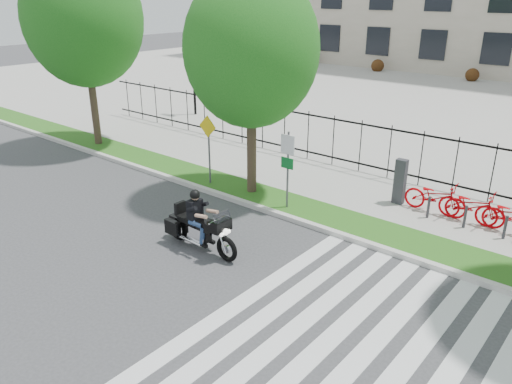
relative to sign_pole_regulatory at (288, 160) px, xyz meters
The scene contains 13 objects.
ground 4.90m from the sign_pole_regulatory, 89.32° to the right, with size 120.00×120.00×0.00m, color #3A3A3D.
curb 1.73m from the sign_pole_regulatory, 83.54° to the right, with size 60.00×0.20×0.15m, color beige.
grass_verge 1.71m from the sign_pole_regulatory, 81.69° to the left, with size 60.00×1.50×0.15m, color #275515.
sidewalk 3.32m from the sign_pole_regulatory, 88.92° to the left, with size 60.00×3.50×0.15m, color #AFADA4.
plaza 20.49m from the sign_pole_regulatory, 89.85° to the left, with size 80.00×34.00×0.10m, color #AFADA4.
crosswalk_stripes 6.91m from the sign_pole_regulatory, 43.18° to the right, with size 5.70×8.00×0.01m, color silver, non-canonical shape.
iron_fence 4.66m from the sign_pole_regulatory, 89.33° to the left, with size 30.00×0.06×2.00m, color black, non-canonical shape.
lamp_post_left 14.14m from the sign_pole_regulatory, 148.15° to the left, with size 1.06×0.70×4.25m.
street_tree_0 11.64m from the sign_pole_regulatory, behind, with size 4.99×4.99×8.30m.
street_tree_1 3.66m from the sign_pole_regulatory, 168.23° to the left, with size 4.32×4.32×7.26m.
sign_pole_regulatory is the anchor object (origin of this frame).
sign_pole_warning 3.46m from the sign_pole_regulatory, behind, with size 0.78×0.09×2.49m.
motorcycle_rider 3.72m from the sign_pole_regulatory, 94.88° to the right, with size 2.69×0.79×2.07m.
Camera 1 is at (8.61, -7.39, 6.62)m, focal length 35.00 mm.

